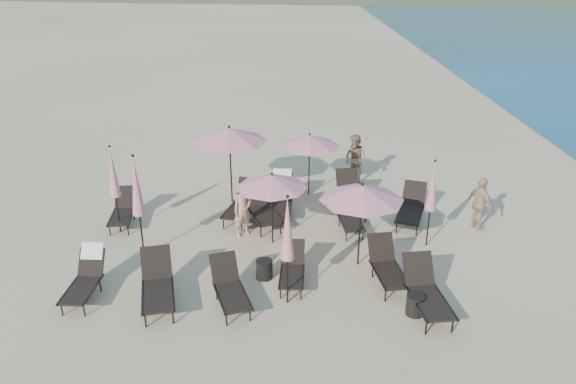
{
  "coord_description": "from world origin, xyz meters",
  "views": [
    {
      "loc": [
        -1.09,
        -10.83,
        7.29
      ],
      "look_at": [
        -0.92,
        3.5,
        1.1
      ],
      "focal_mm": 35.0,
      "sensor_mm": 36.0,
      "label": 1
    }
  ],
  "objects_px": {
    "lounger_7": "(242,203)",
    "umbrella_open_3": "(309,141)",
    "lounger_5": "(426,291)",
    "beachgoer_a": "(243,210)",
    "lounger_6": "(123,210)",
    "lounger_11": "(411,207)",
    "beachgoer_c": "(480,204)",
    "side_table_0": "(264,269)",
    "lounger_2": "(230,287)",
    "lounger_3": "(292,268)",
    "umbrella_closed_1": "(433,187)",
    "lounger_12": "(349,213)",
    "lounger_4": "(387,266)",
    "lounger_0": "(85,276)",
    "side_table_1": "(415,305)",
    "umbrella_open_1": "(362,193)",
    "umbrella_open_2": "(229,135)",
    "lounger_8": "(262,208)",
    "umbrella_closed_0": "(287,229)",
    "beachgoer_b": "(355,159)",
    "umbrella_closed_3": "(136,187)",
    "lounger_10": "(351,195)",
    "lounger_1": "(157,284)",
    "umbrella_closed_2": "(113,173)",
    "umbrella_open_0": "(272,181)",
    "lounger_9": "(281,195)"
  },
  "relations": [
    {
      "from": "lounger_2",
      "to": "lounger_4",
      "type": "distance_m",
      "value": 3.74
    },
    {
      "from": "lounger_3",
      "to": "lounger_5",
      "type": "relative_size",
      "value": 0.81
    },
    {
      "from": "umbrella_open_1",
      "to": "beachgoer_b",
      "type": "relative_size",
      "value": 1.32
    },
    {
      "from": "lounger_0",
      "to": "lounger_5",
      "type": "xyz_separation_m",
      "value": [
        7.61,
        -0.69,
        0.0
      ]
    },
    {
      "from": "umbrella_closed_0",
      "to": "beachgoer_b",
      "type": "height_order",
      "value": "umbrella_closed_0"
    },
    {
      "from": "lounger_6",
      "to": "lounger_12",
      "type": "bearing_deg",
      "value": -7.15
    },
    {
      "from": "lounger_11",
      "to": "umbrella_open_2",
      "type": "distance_m",
      "value": 5.78
    },
    {
      "from": "umbrella_open_1",
      "to": "side_table_0",
      "type": "xyz_separation_m",
      "value": [
        -2.34,
        -0.61,
        -1.73
      ]
    },
    {
      "from": "lounger_4",
      "to": "lounger_10",
      "type": "bearing_deg",
      "value": 88.19
    },
    {
      "from": "umbrella_closed_2",
      "to": "beachgoer_a",
      "type": "relative_size",
      "value": 1.68
    },
    {
      "from": "lounger_11",
      "to": "umbrella_closed_1",
      "type": "height_order",
      "value": "umbrella_closed_1"
    },
    {
      "from": "umbrella_open_0",
      "to": "lounger_5",
      "type": "bearing_deg",
      "value": -42.75
    },
    {
      "from": "umbrella_closed_1",
      "to": "beachgoer_a",
      "type": "bearing_deg",
      "value": 172.41
    },
    {
      "from": "lounger_4",
      "to": "lounger_5",
      "type": "height_order",
      "value": "lounger_5"
    },
    {
      "from": "lounger_11",
      "to": "lounger_3",
      "type": "bearing_deg",
      "value": -118.1
    },
    {
      "from": "umbrella_open_2",
      "to": "umbrella_closed_3",
      "type": "relative_size",
      "value": 0.89
    },
    {
      "from": "lounger_4",
      "to": "lounger_12",
      "type": "bearing_deg",
      "value": 94.17
    },
    {
      "from": "lounger_12",
      "to": "umbrella_closed_2",
      "type": "xyz_separation_m",
      "value": [
        -6.44,
        -0.18,
        1.33
      ]
    },
    {
      "from": "lounger_0",
      "to": "lounger_3",
      "type": "relative_size",
      "value": 1.1
    },
    {
      "from": "umbrella_open_1",
      "to": "umbrella_closed_1",
      "type": "relative_size",
      "value": 0.91
    },
    {
      "from": "lounger_2",
      "to": "umbrella_open_2",
      "type": "bearing_deg",
      "value": 76.4
    },
    {
      "from": "lounger_0",
      "to": "lounger_2",
      "type": "xyz_separation_m",
      "value": [
        3.31,
        -0.4,
        -0.04
      ]
    },
    {
      "from": "umbrella_closed_0",
      "to": "lounger_12",
      "type": "bearing_deg",
      "value": 64.21
    },
    {
      "from": "lounger_0",
      "to": "lounger_8",
      "type": "distance_m",
      "value": 5.33
    },
    {
      "from": "lounger_9",
      "to": "umbrella_open_1",
      "type": "relative_size",
      "value": 0.82
    },
    {
      "from": "lounger_4",
      "to": "lounger_7",
      "type": "xyz_separation_m",
      "value": [
        -3.66,
        3.54,
        0.02
      ]
    },
    {
      "from": "lounger_11",
      "to": "umbrella_closed_1",
      "type": "relative_size",
      "value": 0.77
    },
    {
      "from": "lounger_11",
      "to": "beachgoer_c",
      "type": "xyz_separation_m",
      "value": [
        1.81,
        -0.44,
        0.3
      ]
    },
    {
      "from": "umbrella_open_1",
      "to": "umbrella_open_2",
      "type": "height_order",
      "value": "umbrella_open_2"
    },
    {
      "from": "lounger_6",
      "to": "lounger_11",
      "type": "height_order",
      "value": "lounger_11"
    },
    {
      "from": "umbrella_closed_3",
      "to": "lounger_2",
      "type": "bearing_deg",
      "value": -41.83
    },
    {
      "from": "lounger_2",
      "to": "umbrella_closed_0",
      "type": "height_order",
      "value": "umbrella_closed_0"
    },
    {
      "from": "lounger_8",
      "to": "umbrella_open_1",
      "type": "bearing_deg",
      "value": -62.15
    },
    {
      "from": "lounger_10",
      "to": "umbrella_closed_0",
      "type": "distance_m",
      "value": 5.41
    },
    {
      "from": "lounger_7",
      "to": "beachgoer_a",
      "type": "relative_size",
      "value": 1.21
    },
    {
      "from": "lounger_7",
      "to": "umbrella_open_3",
      "type": "bearing_deg",
      "value": 55.06
    },
    {
      "from": "lounger_7",
      "to": "side_table_0",
      "type": "height_order",
      "value": "lounger_7"
    },
    {
      "from": "lounger_6",
      "to": "lounger_11",
      "type": "xyz_separation_m",
      "value": [
        8.31,
        -0.01,
        0.05
      ]
    },
    {
      "from": "lounger_1",
      "to": "beachgoer_c",
      "type": "height_order",
      "value": "beachgoer_c"
    },
    {
      "from": "lounger_8",
      "to": "beachgoer_a",
      "type": "bearing_deg",
      "value": -142.38
    },
    {
      "from": "lounger_4",
      "to": "lounger_8",
      "type": "height_order",
      "value": "lounger_8"
    },
    {
      "from": "lounger_4",
      "to": "lounger_7",
      "type": "distance_m",
      "value": 5.09
    },
    {
      "from": "umbrella_open_2",
      "to": "beachgoer_a",
      "type": "bearing_deg",
      "value": -77.62
    },
    {
      "from": "beachgoer_c",
      "to": "lounger_1",
      "type": "bearing_deg",
      "value": 88.69
    },
    {
      "from": "lounger_4",
      "to": "umbrella_closed_2",
      "type": "distance_m",
      "value": 7.64
    },
    {
      "from": "lounger_5",
      "to": "beachgoer_a",
      "type": "bearing_deg",
      "value": 132.98
    },
    {
      "from": "lounger_7",
      "to": "lounger_3",
      "type": "bearing_deg",
      "value": -52.5
    },
    {
      "from": "lounger_2",
      "to": "lounger_3",
      "type": "bearing_deg",
      "value": 13.3
    },
    {
      "from": "lounger_7",
      "to": "side_table_1",
      "type": "relative_size",
      "value": 3.99
    },
    {
      "from": "lounger_1",
      "to": "lounger_11",
      "type": "xyz_separation_m",
      "value": [
        6.5,
        3.99,
        -0.02
      ]
    }
  ]
}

